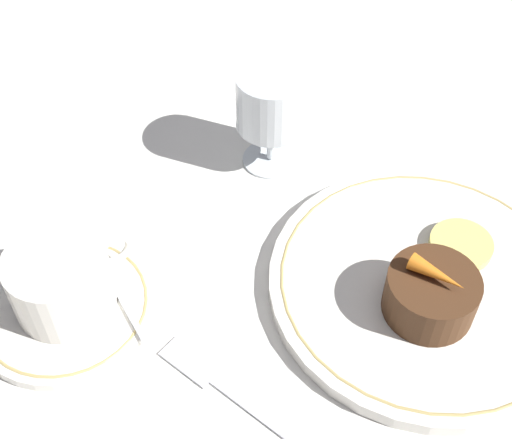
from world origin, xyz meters
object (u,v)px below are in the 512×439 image
at_px(dessert_cake, 431,295).
at_px(coffee_cup, 61,280).
at_px(dinner_plate, 425,284).
at_px(fork, 229,391).
at_px(wine_glass, 272,106).

bearing_deg(dessert_cake, coffee_cup, 140.81).
height_order(dinner_plate, fork, dinner_plate).
relative_size(wine_glass, dessert_cake, 1.40).
relative_size(coffee_cup, wine_glass, 1.05).
bearing_deg(dessert_cake, fork, 165.77).
relative_size(coffee_cup, dessert_cake, 1.46).
height_order(coffee_cup, wine_glass, wine_glass).
xyz_separation_m(dinner_plate, coffee_cup, (-0.26, 0.17, 0.03)).
bearing_deg(coffee_cup, fork, -67.26).
xyz_separation_m(dinner_plate, dessert_cake, (-0.02, -0.02, 0.03)).
relative_size(dinner_plate, wine_glass, 2.57).
distance_m(dinner_plate, coffee_cup, 0.31).
relative_size(dinner_plate, coffee_cup, 2.46).
bearing_deg(coffee_cup, dinner_plate, -33.65).
distance_m(coffee_cup, dessert_cake, 0.31).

